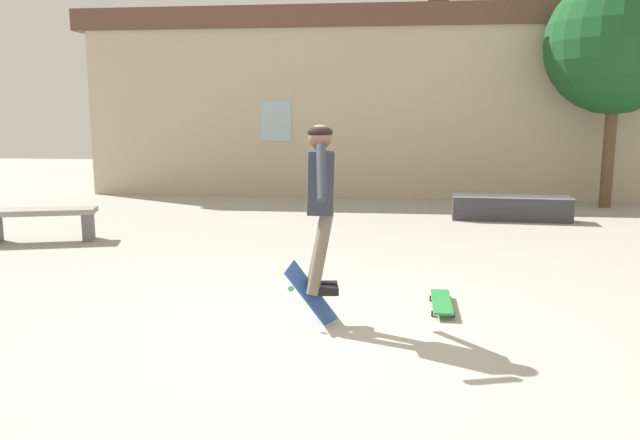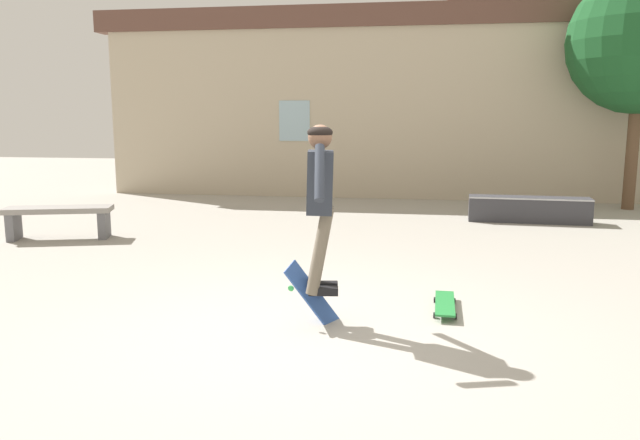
{
  "view_description": "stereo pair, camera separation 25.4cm",
  "coord_description": "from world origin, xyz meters",
  "views": [
    {
      "loc": [
        0.73,
        -5.11,
        1.87
      ],
      "look_at": [
        0.11,
        0.24,
        0.96
      ],
      "focal_mm": 35.0,
      "sensor_mm": 36.0,
      "label": 1
    },
    {
      "loc": [
        0.98,
        -5.08,
        1.87
      ],
      "look_at": [
        0.11,
        0.24,
        0.96
      ],
      "focal_mm": 35.0,
      "sensor_mm": 36.0,
      "label": 2
    }
  ],
  "objects": [
    {
      "name": "skateboard_flipping",
      "position": [
        0.06,
        0.31,
        0.19
      ],
      "size": [
        0.55,
        0.33,
        0.76
      ],
      "rotation": [
        0.0,
        0.0,
        0.22
      ],
      "color": "#2D519E"
    },
    {
      "name": "skate_ledge",
      "position": [
        2.86,
        6.2,
        0.22
      ],
      "size": [
        2.08,
        0.56,
        0.44
      ],
      "rotation": [
        0.0,
        0.0,
        -0.05
      ],
      "color": "#38383D",
      "rests_on": "ground_plane"
    },
    {
      "name": "building_backdrop",
      "position": [
        0.02,
        9.08,
        2.22
      ],
      "size": [
        13.2,
        0.52,
        5.38
      ],
      "color": "#B7A88E",
      "rests_on": "ground_plane"
    },
    {
      "name": "ground_plane",
      "position": [
        0.0,
        0.0,
        0.0
      ],
      "size": [
        40.0,
        40.0,
        0.0
      ],
      "primitive_type": "plane",
      "color": "#A39E93"
    },
    {
      "name": "skater",
      "position": [
        0.11,
        0.24,
        1.2
      ],
      "size": [
        0.33,
        1.11,
        1.49
      ],
      "rotation": [
        0.0,
        0.0,
        0.15
      ],
      "color": "#282D38"
    },
    {
      "name": "skateboard_resting",
      "position": [
        1.23,
        0.84,
        0.07
      ],
      "size": [
        0.23,
        0.81,
        0.08
      ],
      "rotation": [
        0.0,
        0.0,
        1.55
      ],
      "color": "#237F38",
      "rests_on": "ground_plane"
    },
    {
      "name": "park_bench",
      "position": [
        -4.44,
        3.48,
        0.35
      ],
      "size": [
        1.63,
        0.89,
        0.49
      ],
      "rotation": [
        0.0,
        0.0,
        0.29
      ],
      "color": "gray",
      "rests_on": "ground_plane"
    }
  ]
}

